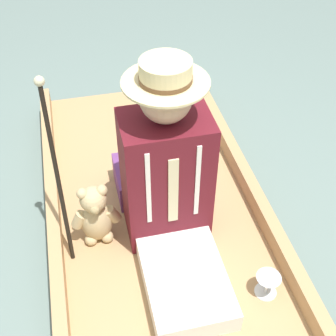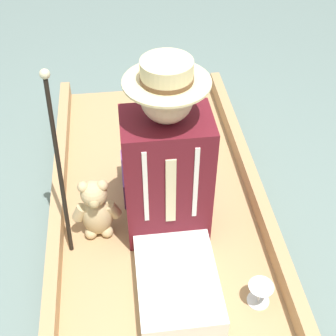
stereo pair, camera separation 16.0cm
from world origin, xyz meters
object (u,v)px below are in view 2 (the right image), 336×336
(wine_glass, at_px, (260,291))
(teddy_bear, at_px, (96,210))
(walking_cane, at_px, (57,152))
(seated_person, at_px, (169,186))

(wine_glass, bearing_deg, teddy_bear, -35.04)
(teddy_bear, relative_size, walking_cane, 0.41)
(seated_person, relative_size, wine_glass, 8.25)
(wine_glass, bearing_deg, seated_person, -49.70)
(seated_person, xyz_separation_m, walking_cane, (0.47, -0.12, 0.14))
(teddy_bear, height_order, walking_cane, walking_cane)
(teddy_bear, bearing_deg, wine_glass, 144.96)
(wine_glass, height_order, walking_cane, walking_cane)
(seated_person, bearing_deg, walking_cane, -12.53)
(seated_person, distance_m, teddy_bear, 0.40)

